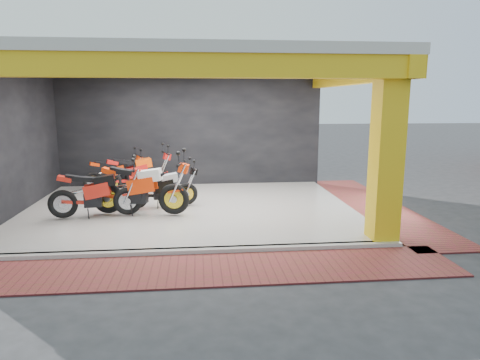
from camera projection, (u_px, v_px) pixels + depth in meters
name	position (u px, v px, depth m)	size (l,w,h in m)	color
ground	(188.00, 236.00, 8.70)	(80.00, 80.00, 0.00)	#2D2D30
showroom_floor	(190.00, 209.00, 10.65)	(8.00, 6.00, 0.10)	beige
showroom_ceiling	(187.00, 62.00, 9.99)	(8.40, 6.40, 0.20)	beige
back_wall	(190.00, 132.00, 13.36)	(8.20, 0.20, 3.50)	black
left_wall	(11.00, 143.00, 9.93)	(0.20, 6.20, 3.50)	black
corner_column	(387.00, 153.00, 8.01)	(0.50, 0.50, 3.50)	gold
header_beam_front	(183.00, 65.00, 7.11)	(8.40, 0.30, 0.40)	gold
header_beam_right	(352.00, 76.00, 10.44)	(0.30, 6.40, 0.40)	gold
floor_kerb	(187.00, 251.00, 7.69)	(8.00, 0.20, 0.10)	beige
paver_front	(186.00, 270.00, 6.94)	(9.00, 1.40, 0.03)	maroon
paver_right	(375.00, 206.00, 11.12)	(1.40, 7.00, 0.03)	maroon
moto_hero	(173.00, 184.00, 9.77)	(2.41, 0.89, 1.47)	#FF3A0A
moto_row_a	(186.00, 183.00, 10.71)	(1.89, 0.70, 1.15)	black
moto_row_b	(127.00, 188.00, 9.75)	(2.16, 0.80, 1.32)	red
moto_row_c	(160.00, 168.00, 12.45)	(2.18, 0.81, 1.33)	red
moto_row_d	(134.00, 169.00, 13.01)	(1.89, 0.70, 1.15)	#F43A0A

